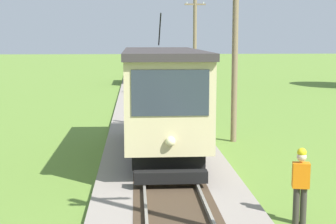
{
  "coord_description": "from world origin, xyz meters",
  "views": [
    {
      "loc": [
        -0.95,
        3.31,
        4.26
      ],
      "look_at": [
        0.37,
        23.19,
        1.28
      ],
      "focal_mm": 53.89,
      "sensor_mm": 36.0,
      "label": 1
    }
  ],
  "objects_px": {
    "freight_car": "(145,67)",
    "utility_pole_far": "(195,45)",
    "utility_pole_mid": "(235,49)",
    "gravel_pile": "(190,75)",
    "red_tram": "(162,97)",
    "track_worker": "(301,182)"
  },
  "relations": [
    {
      "from": "freight_car",
      "to": "track_worker",
      "type": "distance_m",
      "value": 35.3
    },
    {
      "from": "gravel_pile",
      "to": "track_worker",
      "type": "xyz_separation_m",
      "value": [
        -1.92,
        -40.67,
        0.57
      ]
    },
    {
      "from": "utility_pole_far",
      "to": "track_worker",
      "type": "relative_size",
      "value": 4.07
    },
    {
      "from": "utility_pole_mid",
      "to": "utility_pole_far",
      "type": "height_order",
      "value": "utility_pole_mid"
    },
    {
      "from": "utility_pole_far",
      "to": "track_worker",
      "type": "distance_m",
      "value": 23.02
    },
    {
      "from": "utility_pole_far",
      "to": "freight_car",
      "type": "bearing_deg",
      "value": 104.03
    },
    {
      "from": "freight_car",
      "to": "utility_pole_far",
      "type": "xyz_separation_m",
      "value": [
        3.08,
        -12.33,
        2.17
      ]
    },
    {
      "from": "red_tram",
      "to": "track_worker",
      "type": "xyz_separation_m",
      "value": [
        2.79,
        -6.53,
        -1.21
      ]
    },
    {
      "from": "red_tram",
      "to": "utility_pole_mid",
      "type": "bearing_deg",
      "value": 41.74
    },
    {
      "from": "red_tram",
      "to": "utility_pole_far",
      "type": "relative_size",
      "value": 1.18
    },
    {
      "from": "freight_car",
      "to": "track_worker",
      "type": "relative_size",
      "value": 2.91
    },
    {
      "from": "utility_pole_mid",
      "to": "track_worker",
      "type": "bearing_deg",
      "value": -91.75
    },
    {
      "from": "utility_pole_far",
      "to": "gravel_pile",
      "type": "xyz_separation_m",
      "value": [
        1.63,
        17.82,
        -3.31
      ]
    },
    {
      "from": "freight_car",
      "to": "gravel_pile",
      "type": "xyz_separation_m",
      "value": [
        4.71,
        5.5,
        -1.15
      ]
    },
    {
      "from": "red_tram",
      "to": "utility_pole_far",
      "type": "height_order",
      "value": "utility_pole_far"
    },
    {
      "from": "gravel_pile",
      "to": "track_worker",
      "type": "distance_m",
      "value": 40.72
    },
    {
      "from": "utility_pole_mid",
      "to": "gravel_pile",
      "type": "bearing_deg",
      "value": 87.02
    },
    {
      "from": "utility_pole_mid",
      "to": "gravel_pile",
      "type": "distance_m",
      "value": 31.62
    },
    {
      "from": "freight_car",
      "to": "utility_pole_mid",
      "type": "height_order",
      "value": "utility_pole_mid"
    },
    {
      "from": "utility_pole_far",
      "to": "track_worker",
      "type": "bearing_deg",
      "value": -90.71
    },
    {
      "from": "gravel_pile",
      "to": "freight_car",
      "type": "bearing_deg",
      "value": -130.62
    },
    {
      "from": "track_worker",
      "to": "red_tram",
      "type": "bearing_deg",
      "value": -145.7
    }
  ]
}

